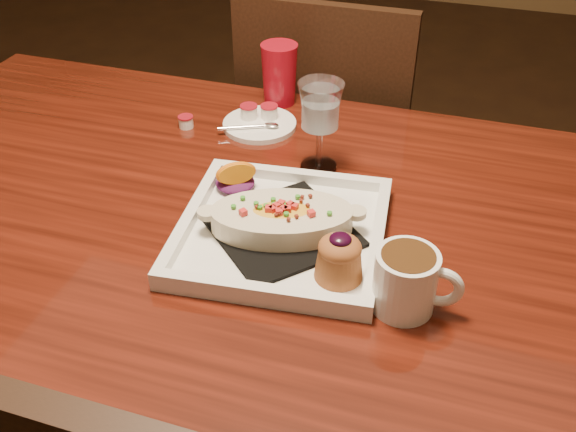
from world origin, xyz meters
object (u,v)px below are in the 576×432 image
(table, at_px, (239,261))
(coffee_mug, at_px, (408,279))
(red_tumbler, at_px, (279,74))
(plate, at_px, (286,227))
(goblet, at_px, (320,111))
(chair_far, at_px, (331,152))
(saucer, at_px, (259,122))

(table, height_order, coffee_mug, coffee_mug)
(red_tumbler, bearing_deg, plate, -70.35)
(red_tumbler, bearing_deg, goblet, -56.66)
(coffee_mug, xyz_separation_m, goblet, (-0.20, 0.30, 0.06))
(coffee_mug, distance_m, goblet, 0.37)
(chair_far, bearing_deg, red_tumbler, 75.36)
(coffee_mug, distance_m, saucer, 0.54)
(goblet, distance_m, red_tumbler, 0.27)
(plate, height_order, goblet, goblet)
(coffee_mug, xyz_separation_m, saucer, (-0.36, 0.41, -0.04))
(saucer, height_order, red_tumbler, red_tumbler)
(chair_far, relative_size, saucer, 6.46)
(goblet, bearing_deg, red_tumbler, 123.34)
(table, xyz_separation_m, chair_far, (-0.00, 0.63, -0.15))
(chair_far, relative_size, goblet, 5.73)
(saucer, bearing_deg, coffee_mug, -49.00)
(plate, bearing_deg, table, 152.95)
(goblet, relative_size, red_tumbler, 1.30)
(saucer, bearing_deg, goblet, -36.01)
(red_tumbler, bearing_deg, table, -81.47)
(table, bearing_deg, red_tumbler, 98.53)
(table, bearing_deg, chair_far, 90.00)
(table, xyz_separation_m, coffee_mug, (0.29, -0.12, 0.14))
(goblet, bearing_deg, saucer, 143.99)
(chair_far, bearing_deg, coffee_mug, 111.09)
(chair_far, xyz_separation_m, coffee_mug, (0.29, -0.75, 0.29))
(chair_far, xyz_separation_m, red_tumbler, (-0.06, -0.23, 0.31))
(plate, height_order, saucer, plate)
(table, relative_size, red_tumbler, 11.97)
(plate, relative_size, red_tumbler, 2.68)
(chair_far, relative_size, coffee_mug, 7.85)
(chair_far, distance_m, goblet, 0.58)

